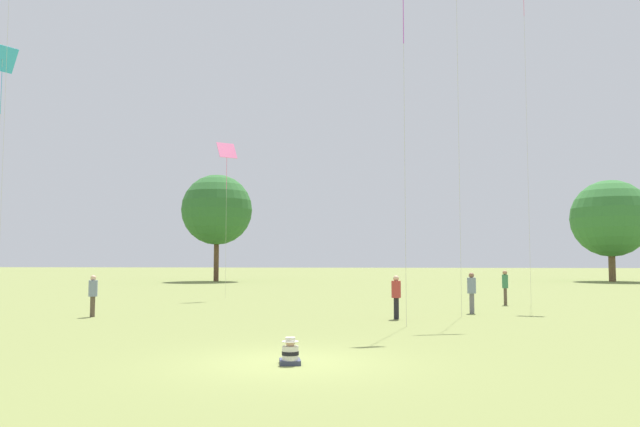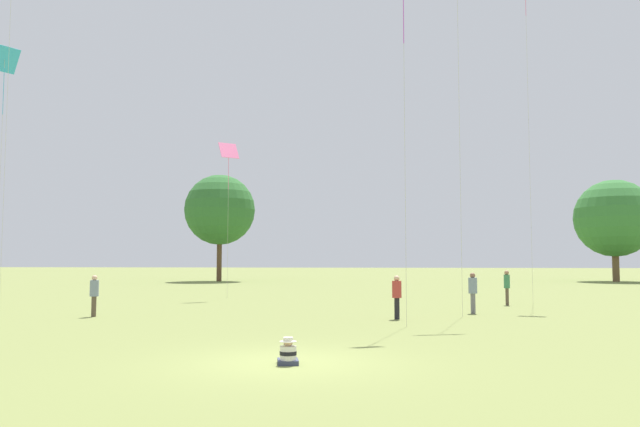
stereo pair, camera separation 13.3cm
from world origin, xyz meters
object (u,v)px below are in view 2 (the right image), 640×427
(person_standing_3, at_px, (507,284))
(distant_tree_1, at_px, (220,210))
(person_standing_2, at_px, (397,293))
(distant_tree_0, at_px, (614,218))
(person_standing_4, at_px, (473,289))
(kite_3, at_px, (4,65))
(person_standing_0, at_px, (94,292))
(seated_toddler, at_px, (288,353))
(kite_2, at_px, (229,154))

(person_standing_3, xyz_separation_m, distant_tree_1, (-22.50, 30.28, 6.15))
(person_standing_2, relative_size, distant_tree_1, 0.15)
(person_standing_2, relative_size, distant_tree_0, 0.16)
(person_standing_4, relative_size, kite_3, 0.14)
(person_standing_4, distance_m, distant_tree_1, 40.96)
(person_standing_0, height_order, person_standing_3, person_standing_3)
(seated_toddler, height_order, person_standing_0, person_standing_0)
(person_standing_4, bearing_deg, distant_tree_1, 60.74)
(person_standing_4, bearing_deg, person_standing_0, 132.53)
(person_standing_0, distance_m, person_standing_2, 11.55)
(kite_2, xyz_separation_m, distant_tree_1, (-7.87, 26.81, -0.99))
(person_standing_2, bearing_deg, person_standing_4, 176.81)
(kite_2, bearing_deg, person_standing_0, -94.28)
(person_standing_2, distance_m, kite_3, 20.77)
(kite_2, xyz_separation_m, distant_tree_0, (31.30, 30.14, -1.90))
(person_standing_4, xyz_separation_m, kite_2, (-12.39, 8.24, 7.18))
(person_standing_2, distance_m, kite_2, 16.12)
(seated_toddler, bearing_deg, person_standing_3, 54.61)
(person_standing_0, distance_m, distant_tree_0, 53.60)
(seated_toddler, xyz_separation_m, person_standing_3, (7.75, 17.76, 0.78))
(person_standing_0, height_order, distant_tree_0, distant_tree_0)
(person_standing_2, xyz_separation_m, distant_tree_1, (-17.15, 37.85, 6.21))
(person_standing_2, distance_m, person_standing_4, 4.19)
(person_standing_2, bearing_deg, kite_2, -95.15)
(person_standing_4, bearing_deg, person_standing_2, 162.71)
(seated_toddler, relative_size, kite_3, 0.05)
(seated_toddler, relative_size, person_standing_4, 0.37)
(person_standing_2, bearing_deg, distant_tree_0, -163.33)
(person_standing_3, bearing_deg, kite_2, 62.85)
(kite_3, relative_size, distant_tree_0, 1.18)
(person_standing_4, xyz_separation_m, distant_tree_0, (18.91, 38.38, 5.27))
(person_standing_3, distance_m, distant_tree_1, 38.22)
(person_standing_4, bearing_deg, person_standing_3, 5.62)
(person_standing_0, xyz_separation_m, person_standing_4, (14.66, 3.07, 0.03))
(person_standing_3, relative_size, distant_tree_0, 0.17)
(person_standing_0, height_order, person_standing_2, person_standing_2)
(person_standing_3, bearing_deg, distant_tree_0, -40.22)
(kite_2, bearing_deg, person_standing_2, -42.89)
(person_standing_0, relative_size, person_standing_2, 0.99)
(person_standing_4, bearing_deg, kite_3, 119.79)
(person_standing_3, distance_m, distant_tree_0, 37.88)
(person_standing_3, relative_size, person_standing_4, 1.01)
(person_standing_0, relative_size, kite_2, 0.18)
(distant_tree_0, bearing_deg, kite_3, -136.34)
(seated_toddler, height_order, distant_tree_0, distant_tree_0)
(kite_3, bearing_deg, distant_tree_0, -151.30)
(person_standing_0, distance_m, kite_3, 12.44)
(person_standing_0, relative_size, person_standing_4, 0.96)
(seated_toddler, bearing_deg, person_standing_0, 120.86)
(kite_2, relative_size, kite_3, 0.74)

